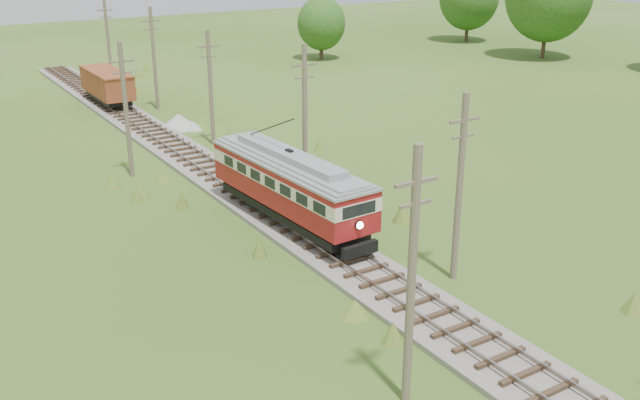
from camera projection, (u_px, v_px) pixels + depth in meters
railbed_main at (235, 187)px, 43.57m from camera, size 3.60×96.00×0.57m
streetcar at (290, 181)px, 37.33m from camera, size 3.42×12.16×5.51m
gondola at (107, 84)px, 63.80m from camera, size 2.69×8.19×2.71m
gravel_pile at (181, 122)px, 57.25m from camera, size 3.20×3.39×1.16m
utility_pole_r_2 at (460, 187)px, 31.00m from camera, size 1.60×0.30×8.60m
utility_pole_r_3 at (305, 120)px, 41.20m from camera, size 1.60×0.30×9.00m
utility_pole_r_4 at (211, 87)px, 51.54m from camera, size 1.60×0.30×8.40m
utility_pole_r_5 at (154, 58)px, 61.97m from camera, size 1.60×0.30×8.90m
utility_pole_r_6 at (108, 41)px, 72.23m from camera, size 1.60×0.30×8.70m
utility_pole_l_a at (412, 277)px, 22.45m from camera, size 1.60×0.30×9.00m
utility_pole_l_b at (126, 109)px, 44.61m from camera, size 1.60×0.30×8.60m
tree_mid_b at (321, 24)px, 87.13m from camera, size 5.88×5.88×7.57m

